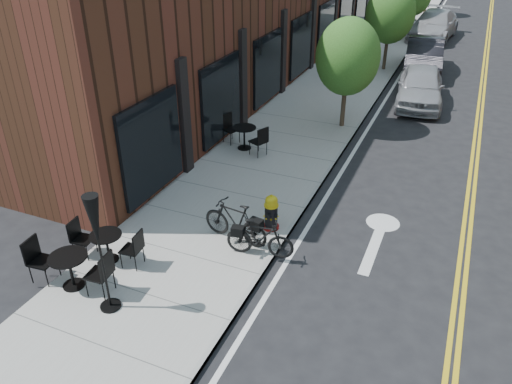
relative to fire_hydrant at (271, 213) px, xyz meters
The scene contains 14 objects.
ground 1.93m from the fire_hydrant, 74.68° to the right, with size 120.00×120.00×0.00m, color black.
sidewalk_near 8.38m from the fire_hydrant, 100.43° to the left, with size 4.00×70.00×0.12m, color #9E9B93.
tree_near_a 7.51m from the fire_hydrant, 90.90° to the left, with size 2.20×2.20×3.81m.
tree_near_b 15.38m from the fire_hydrant, 90.43° to the left, with size 2.30×2.30×3.98m.
fire_hydrant is the anchor object (origin of this frame).
bicycle_left 1.01m from the fire_hydrant, 125.33° to the right, with size 0.49×1.72×1.03m, color black.
bicycle_right 1.16m from the fire_hydrant, 80.72° to the right, with size 0.44×1.56×0.94m, color black.
bistro_set_a 3.89m from the fire_hydrant, 137.33° to the right, with size 1.67×0.77×0.89m.
bistro_set_b 4.72m from the fire_hydrant, 129.27° to the right, with size 1.86×0.86×0.99m.
bistro_set_c 4.76m from the fire_hydrant, 122.37° to the left, with size 1.81×1.14×0.97m.
patio_umbrella 4.52m from the fire_hydrant, 115.91° to the right, with size 0.41×0.41×2.55m.
parked_car_a 11.23m from the fire_hydrant, 79.29° to the left, with size 1.77×4.39×1.50m, color #999BA1.
parked_car_b 15.86m from the fire_hydrant, 84.06° to the left, with size 1.67×4.78×1.58m, color black.
parked_car_c 23.39m from the fire_hydrant, 86.85° to the left, with size 2.29×5.64×1.64m, color #A7A6AB.
Camera 1 is at (3.24, -7.82, 7.02)m, focal length 35.00 mm.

